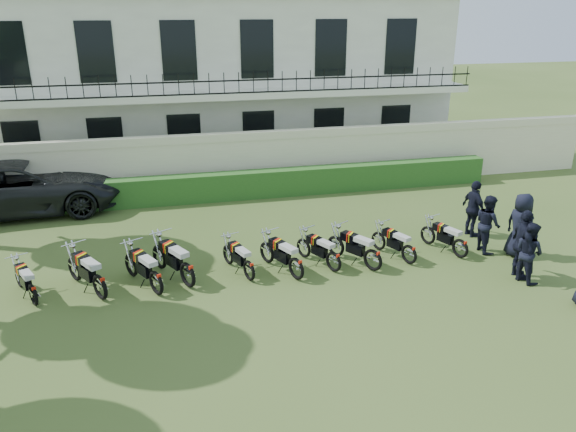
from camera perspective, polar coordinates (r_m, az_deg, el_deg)
The scene contains 20 objects.
ground at distance 14.34m, azimuth -1.55°, elevation -7.39°, with size 100.00×100.00×0.00m, color #394F1F.
perimeter_wall at distance 21.29m, azimuth -5.99°, elevation 5.43°, with size 30.00×0.35×2.30m.
hedge at distance 20.86m, azimuth -2.90°, elevation 3.27°, with size 18.00×0.60×1.00m, color #214E1C.
building at distance 26.64m, azimuth -7.94°, elevation 14.00°, with size 20.40×9.60×7.40m.
motorcycle_0 at distance 14.68m, azimuth -24.53°, elevation -6.82°, with size 0.86×1.58×0.94m.
motorcycle_1 at distance 14.32m, azimuth -18.61°, elevation -6.29°, with size 1.14×1.81×1.12m.
motorcycle_2 at distance 14.18m, azimuth -13.28°, elevation -6.08°, with size 1.02×1.78×1.07m.
motorcycle_3 at distance 14.36m, azimuth -10.19°, elevation -5.32°, with size 1.09×1.90×1.14m.
motorcycle_4 at distance 14.56m, azimuth -3.98°, elevation -5.06°, with size 0.74×1.65×0.94m.
motorcycle_5 at distance 14.55m, azimuth 0.85°, elevation -4.83°, with size 0.92×1.76×1.03m.
motorcycle_6 at distance 15.03m, azimuth 4.67°, elevation -4.18°, with size 0.90×1.60×0.96m.
motorcycle_7 at distance 15.18m, azimuth 8.64°, elevation -3.93°, with size 1.08×1.68×1.05m.
motorcycle_8 at distance 15.78m, azimuth 12.23°, elevation -3.39°, with size 0.81×1.62×0.94m.
motorcycle_9 at distance 16.52m, azimuth 17.14°, elevation -2.73°, with size 0.80×1.65×0.95m.
suv at distance 21.20m, azimuth -25.30°, elevation 2.68°, with size 2.99×6.49×1.80m, color black.
officer_1 at distance 15.66m, azimuth 23.25°, elevation -3.38°, with size 0.79×0.61×1.62m, color black.
officer_2 at distance 15.70m, azimuth 22.73°, elevation -2.71°, with size 1.10×0.46×1.88m, color black.
officer_3 at distance 17.05m, azimuth 22.56°, elevation -0.89°, with size 0.91×0.59×1.87m, color black.
officer_4 at distance 17.10m, azimuth 19.63°, elevation -0.73°, with size 0.82×0.64×1.70m, color black.
officer_5 at distance 18.08m, azimuth 18.35°, elevation 0.70°, with size 1.04×0.43×1.77m, color black.
Camera 1 is at (-2.51, -12.39, 6.77)m, focal length 35.00 mm.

